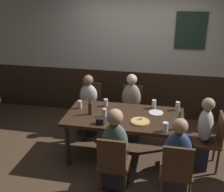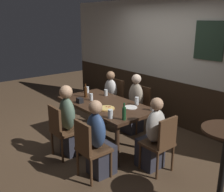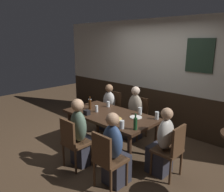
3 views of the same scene
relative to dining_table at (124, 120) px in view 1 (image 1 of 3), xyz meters
The scene contains 24 objects.
ground_plane 0.66m from the dining_table, ahead, with size 12.00×12.00×0.00m, color #4C3826.
wall_back 1.77m from the dining_table, 89.77° to the left, with size 6.40×0.13×2.60m.
dining_table is the anchor object (origin of this frame).
chair_mid_far 0.90m from the dining_table, 90.00° to the left, with size 0.40×0.40×0.88m.
chair_mid_near 0.90m from the dining_table, 90.00° to the right, with size 0.40×0.40×0.88m.
chair_right_near 1.20m from the dining_table, 48.27° to the right, with size 0.40×0.40×0.88m.
chair_left_far 1.20m from the dining_table, 131.73° to the left, with size 0.40×0.40×0.88m.
chair_head_east 1.32m from the dining_table, ahead, with size 0.40×0.40×0.88m.
person_mid_far 0.74m from the dining_table, 90.00° to the left, with size 0.34×0.37×1.16m.
person_mid_near 0.74m from the dining_table, 90.00° to the right, with size 0.34×0.37×1.19m.
person_right_near 1.09m from the dining_table, 42.47° to the right, with size 0.34×0.37×1.14m.
person_left_far 1.09m from the dining_table, 137.60° to the left, with size 0.34×0.37×1.10m.
person_head_east 1.17m from the dining_table, ahead, with size 0.37×0.34×1.13m.
pizza 0.32m from the dining_table, 33.62° to the right, with size 0.28×0.28×0.03m.
pint_glass_stout 0.77m from the dining_table, behind, with size 0.06×0.06×0.13m.
beer_glass_half 0.89m from the dining_table, 25.00° to the left, with size 0.07×0.07×0.14m.
highball_clear 0.58m from the dining_table, 41.43° to the left, with size 0.07×0.07×0.14m.
tumbler_short 0.49m from the dining_table, 139.98° to the left, with size 0.07×0.07×0.12m.
beer_glass_tall 0.74m from the dining_table, 31.20° to the right, with size 0.08×0.08×0.13m.
tumbler_water 0.33m from the dining_table, 162.18° to the right, with size 0.06×0.06×0.13m.
beer_bottle_green 0.87m from the dining_table, 18.30° to the right, with size 0.06×0.06×0.26m.
beer_bottle_brown 0.56m from the dining_table, behind, with size 0.06×0.06×0.26m.
plate_white_large 0.51m from the dining_table, 21.48° to the left, with size 0.22×0.22×0.01m, color white.
condiment_caddy 0.46m from the dining_table, 131.15° to the right, with size 0.11×0.09×0.09m, color black.
Camera 1 is at (0.58, -3.81, 2.61)m, focal length 44.76 mm.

